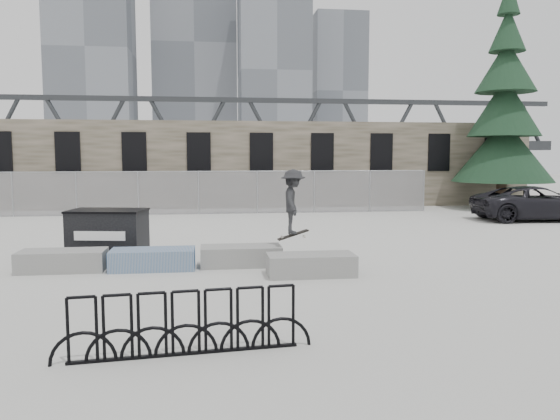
# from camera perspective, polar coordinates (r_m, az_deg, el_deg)

# --- Properties ---
(ground) EXTENTS (120.00, 120.00, 0.00)m
(ground) POSITION_cam_1_polar(r_m,az_deg,el_deg) (13.48, -9.47, -6.11)
(ground) COLOR beige
(ground) RESTS_ON ground
(stone_wall) EXTENTS (36.00, 2.58, 4.50)m
(stone_wall) POSITION_cam_1_polar(r_m,az_deg,el_deg) (29.43, -8.42, 4.73)
(stone_wall) COLOR brown
(stone_wall) RESTS_ON ground
(chainlink_fence) EXTENTS (22.06, 0.06, 2.02)m
(chainlink_fence) POSITION_cam_1_polar(r_m,az_deg,el_deg) (25.75, -8.52, 1.87)
(chainlink_fence) COLOR gray
(chainlink_fence) RESTS_ON ground
(planter_far_left) EXTENTS (2.00, 0.90, 0.49)m
(planter_far_left) POSITION_cam_1_polar(r_m,az_deg,el_deg) (14.05, -21.78, -4.85)
(planter_far_left) COLOR gray
(planter_far_left) RESTS_ON ground
(planter_center_left) EXTENTS (2.00, 0.90, 0.49)m
(planter_center_left) POSITION_cam_1_polar(r_m,az_deg,el_deg) (13.58, -13.14, -4.94)
(planter_center_left) COLOR #2D5489
(planter_center_left) RESTS_ON ground
(planter_center_right) EXTENTS (2.00, 0.90, 0.49)m
(planter_center_right) POSITION_cam_1_polar(r_m,az_deg,el_deg) (13.71, -4.09, -4.70)
(planter_center_right) COLOR gray
(planter_center_right) RESTS_ON ground
(planter_offset) EXTENTS (2.00, 0.90, 0.49)m
(planter_offset) POSITION_cam_1_polar(r_m,az_deg,el_deg) (12.59, 3.25, -5.64)
(planter_offset) COLOR gray
(planter_offset) RESTS_ON ground
(dumpster) EXTENTS (2.16, 1.54, 1.30)m
(dumpster) POSITION_cam_1_polar(r_m,az_deg,el_deg) (15.41, -17.53, -2.34)
(dumpster) COLOR black
(dumpster) RESTS_ON ground
(bike_rack) EXTENTS (3.58, 0.43, 0.90)m
(bike_rack) POSITION_cam_1_polar(r_m,az_deg,el_deg) (7.77, -9.81, -11.67)
(bike_rack) COLOR black
(bike_rack) RESTS_ON ground
(spruce_tree) EXTENTS (4.99, 4.99, 11.50)m
(spruce_tree) POSITION_cam_1_polar(r_m,az_deg,el_deg) (30.18, 22.38, 8.80)
(spruce_tree) COLOR #38281E
(spruce_tree) RESTS_ON ground
(skyline_towers) EXTENTS (58.00, 28.00, 48.00)m
(skyline_towers) POSITION_cam_1_polar(r_m,az_deg,el_deg) (108.52, -8.38, 15.27)
(skyline_towers) COLOR slate
(skyline_towers) RESTS_ON ground
(truss_bridge) EXTENTS (70.00, 3.00, 9.80)m
(truss_bridge) POSITION_cam_1_polar(r_m,az_deg,el_deg) (68.86, 0.54, 6.91)
(truss_bridge) COLOR #2D3033
(truss_bridge) RESTS_ON ground
(suv) EXTENTS (5.35, 2.72, 1.45)m
(suv) POSITION_cam_1_polar(r_m,az_deg,el_deg) (25.50, 25.23, 0.64)
(suv) COLOR black
(suv) RESTS_ON ground
(skateboarder) EXTENTS (0.80, 1.11, 1.76)m
(skateboarder) POSITION_cam_1_polar(r_m,az_deg,el_deg) (13.51, 1.39, 0.86)
(skateboarder) COLOR #252527
(skateboarder) RESTS_ON ground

